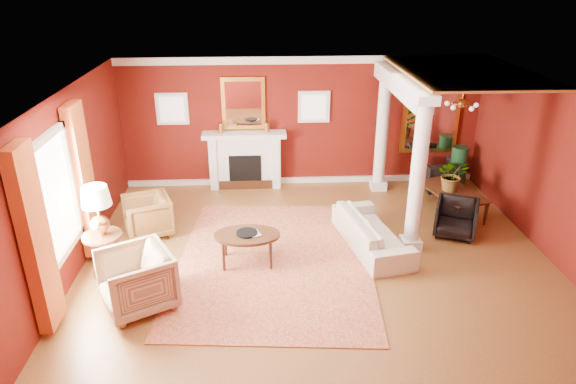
{
  "coord_description": "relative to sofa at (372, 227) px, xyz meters",
  "views": [
    {
      "loc": [
        -0.93,
        -7.59,
        4.65
      ],
      "look_at": [
        -0.5,
        0.32,
        1.15
      ],
      "focal_mm": 32.0,
      "sensor_mm": 36.0,
      "label": 1
    }
  ],
  "objects": [
    {
      "name": "ground",
      "position": [
        -1.01,
        -0.4,
        -0.4
      ],
      "size": [
        8.0,
        8.0,
        0.0
      ],
      "primitive_type": "plane",
      "color": "brown",
      "rests_on": "ground"
    },
    {
      "name": "room_shell",
      "position": [
        -1.01,
        -0.4,
        1.61
      ],
      "size": [
        8.04,
        7.04,
        2.92
      ],
      "color": "#630E0D",
      "rests_on": "ground"
    },
    {
      "name": "fireplace",
      "position": [
        -2.31,
        2.92,
        0.24
      ],
      "size": [
        1.85,
        0.42,
        1.29
      ],
      "color": "white",
      "rests_on": "ground"
    },
    {
      "name": "overmantel_mirror",
      "position": [
        -2.31,
        3.05,
        1.5
      ],
      "size": [
        0.95,
        0.07,
        1.15
      ],
      "color": "#EDBF45",
      "rests_on": "fireplace"
    },
    {
      "name": "flank_window_left",
      "position": [
        -3.86,
        3.07,
        1.4
      ],
      "size": [
        0.7,
        0.07,
        0.7
      ],
      "color": "white",
      "rests_on": "room_shell"
    },
    {
      "name": "flank_window_right",
      "position": [
        -0.76,
        3.07,
        1.4
      ],
      "size": [
        0.7,
        0.07,
        0.7
      ],
      "color": "white",
      "rests_on": "room_shell"
    },
    {
      "name": "left_window",
      "position": [
        -4.91,
        -1.0,
        1.02
      ],
      "size": [
        0.21,
        2.55,
        2.6
      ],
      "color": "white",
      "rests_on": "room_shell"
    },
    {
      "name": "column_front",
      "position": [
        0.69,
        -0.1,
        1.02
      ],
      "size": [
        0.36,
        0.36,
        2.8
      ],
      "color": "white",
      "rests_on": "ground"
    },
    {
      "name": "column_back",
      "position": [
        0.69,
        2.6,
        1.02
      ],
      "size": [
        0.36,
        0.36,
        2.8
      ],
      "color": "white",
      "rests_on": "ground"
    },
    {
      "name": "header_beam",
      "position": [
        0.69,
        1.5,
        2.22
      ],
      "size": [
        0.3,
        3.2,
        0.32
      ],
      "primitive_type": "cube",
      "color": "white",
      "rests_on": "column_front"
    },
    {
      "name": "amber_ceiling",
      "position": [
        1.84,
        1.35,
        2.47
      ],
      "size": [
        2.3,
        3.4,
        0.04
      ],
      "primitive_type": "cube",
      "color": "#C5813A",
      "rests_on": "room_shell"
    },
    {
      "name": "dining_mirror",
      "position": [
        1.89,
        3.05,
        1.15
      ],
      "size": [
        1.3,
        0.07,
        1.7
      ],
      "color": "#EDBF45",
      "rests_on": "room_shell"
    },
    {
      "name": "chandelier",
      "position": [
        1.89,
        1.4,
        1.84
      ],
      "size": [
        0.6,
        0.62,
        0.75
      ],
      "color": "#C1823C",
      "rests_on": "room_shell"
    },
    {
      "name": "crown_trim",
      "position": [
        -1.01,
        3.06,
        2.42
      ],
      "size": [
        8.0,
        0.08,
        0.16
      ],
      "primitive_type": "cube",
      "color": "white",
      "rests_on": "room_shell"
    },
    {
      "name": "base_trim",
      "position": [
        -1.01,
        3.06,
        -0.34
      ],
      "size": [
        8.0,
        0.08,
        0.12
      ],
      "primitive_type": "cube",
      "color": "white",
      "rests_on": "ground"
    },
    {
      "name": "rug",
      "position": [
        -1.76,
        -0.41,
        -0.4
      ],
      "size": [
        3.62,
        4.61,
        0.02
      ],
      "primitive_type": "cube",
      "rotation": [
        0.0,
        0.0,
        -0.08
      ],
      "color": "maroon",
      "rests_on": "ground"
    },
    {
      "name": "sofa",
      "position": [
        0.0,
        0.0,
        0.0
      ],
      "size": [
        0.99,
        2.14,
        0.81
      ],
      "primitive_type": "imported",
      "rotation": [
        0.0,
        0.0,
        1.77
      ],
      "color": "white",
      "rests_on": "ground"
    },
    {
      "name": "armchair_leopard",
      "position": [
        -4.1,
        0.71,
        0.01
      ],
      "size": [
        1.0,
        1.03,
        0.84
      ],
      "primitive_type": "imported",
      "rotation": [
        0.0,
        0.0,
        -1.21
      ],
      "color": "black",
      "rests_on": "ground"
    },
    {
      "name": "armchair_stripe",
      "position": [
        -3.81,
        -1.55,
        0.09
      ],
      "size": [
        1.25,
        1.27,
        0.99
      ],
      "primitive_type": "imported",
      "rotation": [
        0.0,
        0.0,
        -1.07
      ],
      "color": "tan",
      "rests_on": "ground"
    },
    {
      "name": "coffee_table",
      "position": [
        -2.22,
        -0.43,
        0.11
      ],
      "size": [
        1.11,
        1.11,
        0.56
      ],
      "rotation": [
        0.0,
        0.0,
        -0.16
      ],
      "color": "black",
      "rests_on": "ground"
    },
    {
      "name": "coffee_book",
      "position": [
        -2.17,
        -0.47,
        0.27
      ],
      "size": [
        0.17,
        0.08,
        0.24
      ],
      "primitive_type": "imported",
      "rotation": [
        0.0,
        0.0,
        0.34
      ],
      "color": "black",
      "rests_on": "coffee_table"
    },
    {
      "name": "side_table",
      "position": [
        -4.51,
        -0.64,
        0.66
      ],
      "size": [
        0.63,
        0.63,
        1.56
      ],
      "rotation": [
        0.0,
        0.0,
        0.14
      ],
      "color": "black",
      "rests_on": "ground"
    },
    {
      "name": "dining_table",
      "position": [
        1.9,
        1.26,
        0.0
      ],
      "size": [
        0.91,
        1.55,
        0.82
      ],
      "primitive_type": "imported",
      "rotation": [
        0.0,
        0.0,
        1.86
      ],
      "color": "black",
      "rests_on": "ground"
    },
    {
      "name": "dining_chair_near",
      "position": [
        1.66,
        0.37,
        -0.03
      ],
      "size": [
        0.95,
        0.92,
        0.75
      ],
      "primitive_type": "imported",
      "rotation": [
        0.0,
        0.0,
        -0.41
      ],
      "color": "black",
      "rests_on": "ground"
    },
    {
      "name": "dining_chair_far",
      "position": [
        2.02,
        2.52,
        -0.03
      ],
      "size": [
        0.77,
        0.73,
        0.75
      ],
      "primitive_type": "imported",
      "rotation": [
        0.0,
        0.0,
        3.21
      ],
      "color": "black",
      "rests_on": "ground"
    },
    {
      "name": "green_urn",
      "position": [
        2.49,
        2.59,
        -0.02
      ],
      "size": [
        0.41,
        0.41,
        0.98
      ],
      "color": "#133D1D",
      "rests_on": "ground"
    },
    {
      "name": "potted_plant",
      "position": [
        1.84,
        1.27,
        0.67
      ],
      "size": [
        0.7,
        0.76,
        0.52
      ],
      "primitive_type": "imported",
      "rotation": [
        0.0,
        0.0,
        -0.17
      ],
      "color": "#26591E",
      "rests_on": "dining_table"
    }
  ]
}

